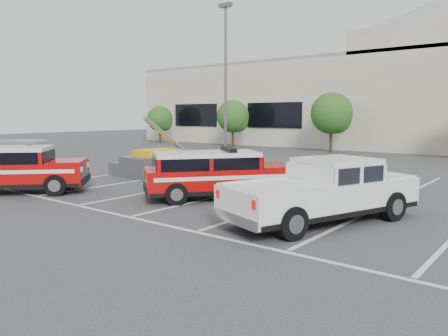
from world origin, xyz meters
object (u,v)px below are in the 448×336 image
object	(u,v)px
tree_far_left	(161,120)
ladder_suv	(13,172)
utility_rig	(155,164)
tree_mid_left	(333,115)
tree_left	(234,118)
light_pole_left	(226,82)
fire_chief_suv	(217,178)
convention_building	(433,96)
white_pickup	(324,197)

from	to	relation	value
tree_far_left	ladder_suv	distance (m)	30.94
ladder_suv	utility_rig	xyz separation A→B (m)	(0.65, 6.85, -0.23)
tree_mid_left	utility_rig	xyz separation A→B (m)	(-1.24, -18.18, -2.45)
tree_left	tree_far_left	bearing A→B (deg)	-180.00
tree_mid_left	utility_rig	bearing A→B (deg)	-93.91
tree_left	light_pole_left	size ratio (longest dim) A/B	0.43
fire_chief_suv	utility_rig	size ratio (longest dim) A/B	1.49
fire_chief_suv	utility_rig	distance (m)	6.93
convention_building	ladder_suv	xyz separation A→B (m)	(-6.98, -34.85, -3.90)
light_pole_left	utility_rig	distance (m)	9.52
tree_far_left	ladder_suv	bearing A→B (deg)	-54.11
convention_building	tree_far_left	xyz separation A→B (m)	(-25.09, -9.82, -2.22)
convention_building	fire_chief_suv	bearing A→B (deg)	-89.99
light_pole_left	tree_mid_left	bearing A→B (deg)	72.90
tree_far_left	fire_chief_suv	world-z (taller)	tree_far_left
tree_mid_left	utility_rig	world-z (taller)	tree_mid_left
white_pickup	utility_rig	bearing A→B (deg)	-178.34
convention_building	tree_mid_left	xyz separation A→B (m)	(-5.09, -9.82, -1.68)
tree_left	light_pole_left	xyz separation A→B (m)	(6.91, -10.05, 2.41)
tree_left	tree_mid_left	distance (m)	10.00
tree_left	white_pickup	world-z (taller)	tree_left
convention_building	white_pickup	distance (m)	32.23
light_pole_left	fire_chief_suv	size ratio (longest dim) A/B	1.90
tree_mid_left	utility_rig	distance (m)	18.38
fire_chief_suv	utility_rig	xyz separation A→B (m)	(-6.34, 2.79, -0.17)
tree_mid_left	white_pickup	bearing A→B (deg)	-65.95
white_pickup	utility_rig	world-z (taller)	utility_rig
fire_chief_suv	light_pole_left	bearing A→B (deg)	164.85
light_pole_left	fire_chief_suv	distance (m)	14.35
fire_chief_suv	white_pickup	size ratio (longest dim) A/B	0.86
convention_building	tree_left	world-z (taller)	convention_building
ladder_suv	fire_chief_suv	bearing A→B (deg)	73.78
tree_left	fire_chief_suv	size ratio (longest dim) A/B	0.82
fire_chief_suv	ladder_suv	size ratio (longest dim) A/B	1.04
tree_far_left	fire_chief_suv	distance (m)	32.75
tree_left	light_pole_left	distance (m)	12.43
tree_left	white_pickup	xyz separation A→B (m)	(19.74, -21.82, -2.05)
tree_mid_left	convention_building	bearing A→B (deg)	62.60
convention_building	fire_chief_suv	xyz separation A→B (m)	(0.01, -30.78, -3.95)
utility_rig	tree_mid_left	bearing A→B (deg)	92.12
convention_building	light_pole_left	bearing A→B (deg)	-112.39
tree_far_left	ladder_suv	xyz separation A→B (m)	(18.11, -25.03, -1.68)
tree_left	light_pole_left	bearing A→B (deg)	-55.48
utility_rig	white_pickup	bearing A→B (deg)	-12.32
tree_mid_left	white_pickup	world-z (taller)	tree_mid_left
light_pole_left	fire_chief_suv	bearing A→B (deg)	-53.14
fire_chief_suv	tree_left	bearing A→B (deg)	163.74
ladder_suv	tree_far_left	bearing A→B (deg)	169.50
tree_left	ladder_suv	distance (m)	26.38
tree_left	utility_rig	distance (m)	20.30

